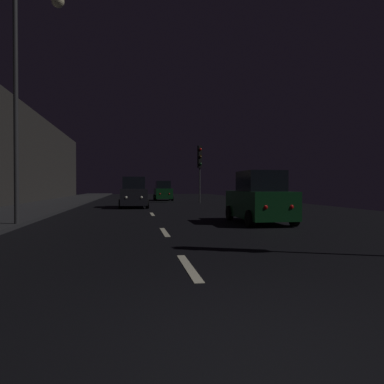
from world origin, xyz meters
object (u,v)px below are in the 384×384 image
object	(u,v)px
streetlamp_overhead	(29,75)
car_distant_taillights	(163,192)
car_parked_right_near	(259,199)
traffic_light_far_right	(200,161)
car_approaching_headlights	(134,194)

from	to	relation	value
streetlamp_overhead	car_distant_taillights	size ratio (longest dim) A/B	2.04
car_parked_right_near	car_distant_taillights	world-z (taller)	car_parked_right_near
traffic_light_far_right	car_approaching_headlights	distance (m)	8.73
car_approaching_headlights	car_parked_right_near	bearing A→B (deg)	23.03
car_approaching_headlights	car_distant_taillights	distance (m)	12.80
car_approaching_headlights	car_parked_right_near	distance (m)	12.42
traffic_light_far_right	car_approaching_headlights	xyz separation A→B (m)	(-5.66, -6.09, -2.66)
traffic_light_far_right	car_approaching_headlights	world-z (taller)	traffic_light_far_right
streetlamp_overhead	car_distant_taillights	world-z (taller)	streetlamp_overhead
car_distant_taillights	streetlamp_overhead	bearing A→B (deg)	164.83
car_distant_taillights	traffic_light_far_right	bearing A→B (deg)	-157.18
car_approaching_headlights	car_parked_right_near	size ratio (longest dim) A/B	1.02
car_parked_right_near	streetlamp_overhead	bearing A→B (deg)	92.60
traffic_light_far_right	car_distant_taillights	world-z (taller)	traffic_light_far_right
streetlamp_overhead	car_approaching_headlights	bearing A→B (deg)	73.11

